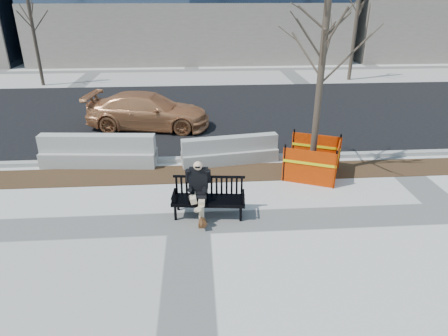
{
  "coord_description": "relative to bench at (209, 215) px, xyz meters",
  "views": [
    {
      "loc": [
        0.24,
        -7.69,
        4.82
      ],
      "look_at": [
        0.86,
        0.91,
        0.93
      ],
      "focal_mm": 31.81,
      "sensor_mm": 36.0,
      "label": 1
    }
  ],
  "objects": [
    {
      "name": "ground",
      "position": [
        -0.46,
        -0.31,
        0.0
      ],
      "size": [
        120.0,
        120.0,
        0.0
      ],
      "primitive_type": "plane",
      "color": "beige",
      "rests_on": "ground"
    },
    {
      "name": "mulch_strip",
      "position": [
        -0.46,
        2.29,
        0.0
      ],
      "size": [
        40.0,
        1.2,
        0.02
      ],
      "primitive_type": "cube",
      "color": "#47301C",
      "rests_on": "ground"
    },
    {
      "name": "asphalt_street",
      "position": [
        -0.46,
        8.49,
        0.0
      ],
      "size": [
        60.0,
        10.4,
        0.01
      ],
      "primitive_type": "cube",
      "color": "black",
      "rests_on": "ground"
    },
    {
      "name": "curb",
      "position": [
        -0.46,
        3.24,
        0.06
      ],
      "size": [
        60.0,
        0.25,
        0.12
      ],
      "primitive_type": "cube",
      "color": "#9E9B93",
      "rests_on": "ground"
    },
    {
      "name": "bench",
      "position": [
        0.0,
        0.0,
        0.0
      ],
      "size": [
        1.76,
        0.79,
        0.91
      ],
      "primitive_type": null,
      "rotation": [
        0.0,
        0.0,
        -0.1
      ],
      "color": "black",
      "rests_on": "ground"
    },
    {
      "name": "seated_man",
      "position": [
        -0.23,
        0.07,
        0.0
      ],
      "size": [
        0.65,
        0.99,
        1.31
      ],
      "primitive_type": null,
      "rotation": [
        0.0,
        0.0,
        -0.1
      ],
      "color": "black",
      "rests_on": "ground"
    },
    {
      "name": "tree_fence",
      "position": [
        2.99,
        2.03,
        0.0
      ],
      "size": [
        2.81,
        2.81,
        5.33
      ],
      "primitive_type": null,
      "rotation": [
        0.0,
        0.0,
        -0.41
      ],
      "color": "#FA3B00",
      "rests_on": "ground"
    },
    {
      "name": "sedan",
      "position": [
        -2.02,
        6.59,
        0.0
      ],
      "size": [
        4.79,
        2.55,
        1.32
      ],
      "primitive_type": "imported",
      "rotation": [
        0.0,
        0.0,
        1.41
      ],
      "color": "#B77345",
      "rests_on": "ground"
    },
    {
      "name": "jersey_barrier_left",
      "position": [
        -3.15,
        3.13,
        0.0
      ],
      "size": [
        3.43,
        0.96,
        0.97
      ],
      "primitive_type": null,
      "rotation": [
        0.0,
        0.0,
        -0.08
      ],
      "color": "#ACAAA1",
      "rests_on": "ground"
    },
    {
      "name": "jersey_barrier_right",
      "position": [
        0.76,
        3.06,
        0.0
      ],
      "size": [
        2.97,
        1.02,
        0.83
      ],
      "primitive_type": null,
      "rotation": [
        0.0,
        0.0,
        0.15
      ],
      "color": "#A19E96",
      "rests_on": "ground"
    },
    {
      "name": "far_tree_left",
      "position": [
        -8.6,
        14.46,
        0.0
      ],
      "size": [
        1.99,
        1.99,
        5.35
      ],
      "primitive_type": null,
      "rotation": [
        0.0,
        0.0,
        -0.01
      ],
      "color": "#42362B",
      "rests_on": "ground"
    },
    {
      "name": "far_tree_right",
      "position": [
        8.74,
        14.7,
        0.0
      ],
      "size": [
        2.85,
        2.85,
        6.14
      ],
      "primitive_type": null,
      "rotation": [
        0.0,
        0.0,
        0.31
      ],
      "color": "#4C3F31",
      "rests_on": "ground"
    }
  ]
}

